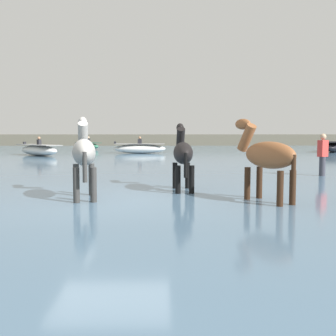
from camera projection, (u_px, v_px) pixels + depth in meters
ground_plane at (112, 211)px, 9.09m from camera, size 120.00×120.00×0.00m
water_surface at (137, 167)px, 19.04m from camera, size 90.00×90.00×0.25m
horse_lead_black at (183, 155)px, 10.44m from camera, size 0.52×1.75×1.91m
horse_trailing_grey at (84, 154)px, 9.22m from camera, size 0.76×1.89×2.04m
horse_flank_chestnut at (267, 157)px, 8.78m from camera, size 1.15×1.74×1.98m
boat_mid_channel at (334, 147)px, 30.33m from camera, size 2.97×3.86×0.72m
boat_mid_outer at (88, 146)px, 34.55m from camera, size 2.49×2.67×1.05m
boat_distant_west at (140, 148)px, 28.43m from camera, size 3.47×1.23×1.13m
boat_near_starboard at (39, 150)px, 25.68m from camera, size 3.41×3.45×1.14m
person_onlooker_left at (323, 157)px, 13.95m from camera, size 0.38×0.34×1.63m
far_shoreline at (150, 141)px, 44.91m from camera, size 80.00×2.40×1.40m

